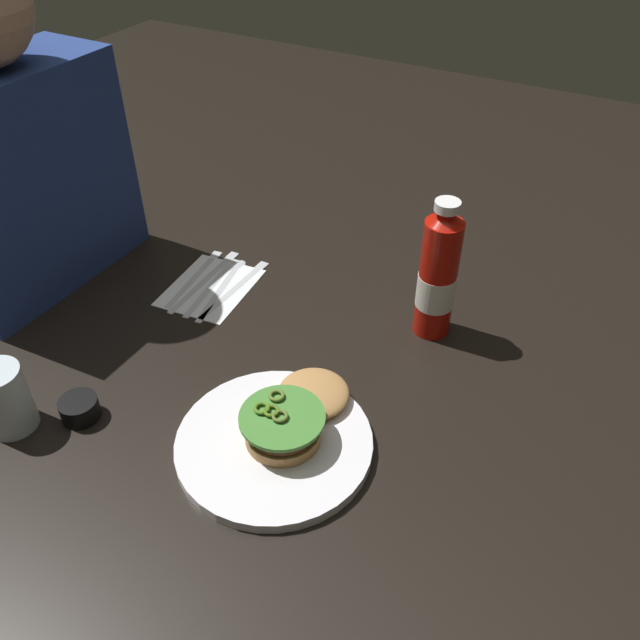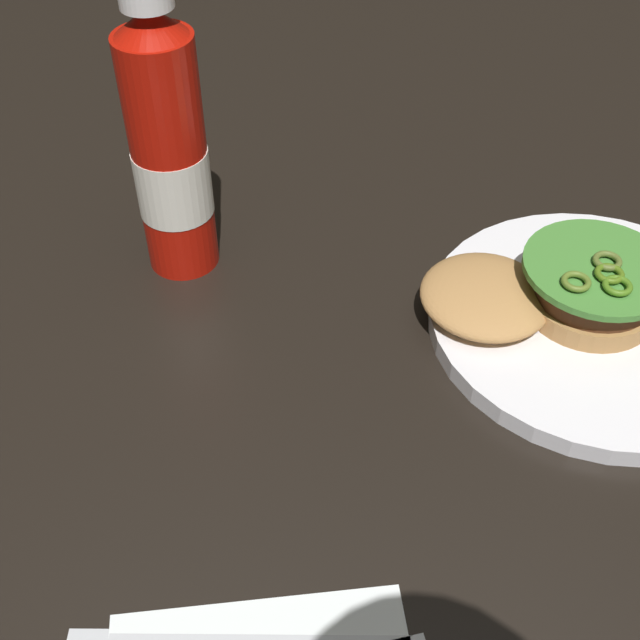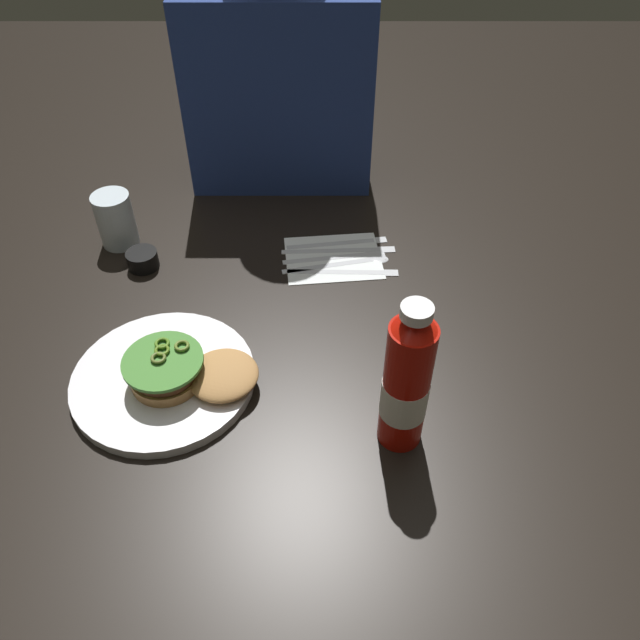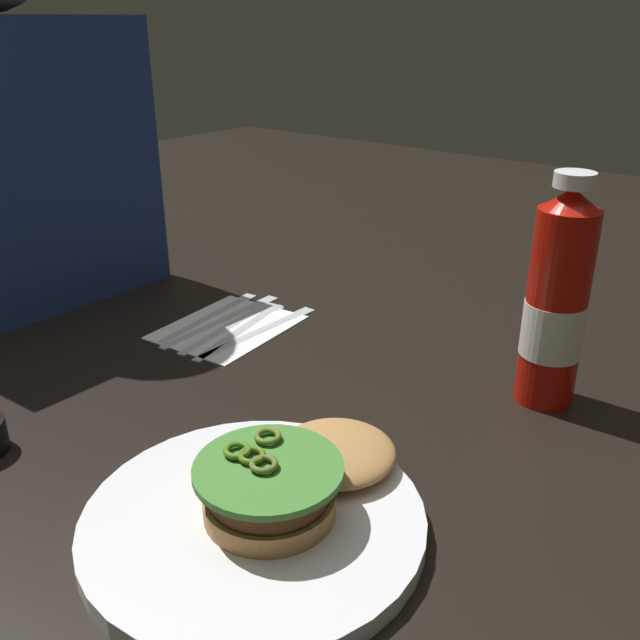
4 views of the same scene
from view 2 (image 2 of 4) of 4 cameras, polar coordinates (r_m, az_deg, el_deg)
ground_plane at (r=0.62m, az=10.76°, el=-7.28°), size 3.00×3.00×0.00m
dinner_plate at (r=0.71m, az=18.97°, el=-0.17°), size 0.28×0.28×0.02m
burger_sandwich at (r=0.69m, az=16.07°, el=2.05°), size 0.20×0.12×0.05m
ketchup_bottle at (r=0.69m, az=-10.54°, el=11.41°), size 0.06×0.06×0.25m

